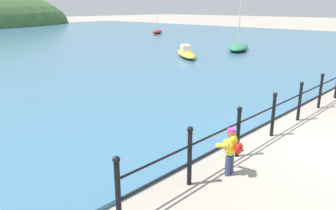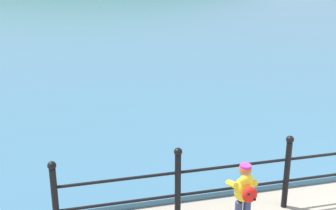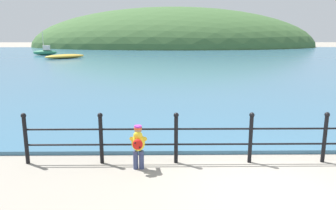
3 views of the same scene
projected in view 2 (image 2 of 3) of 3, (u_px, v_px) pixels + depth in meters
name	position (u px, v px, depth m)	size (l,w,h in m)	color
child_in_coat	(245.00, 191.00, 6.61)	(0.38, 0.53, 1.00)	navy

